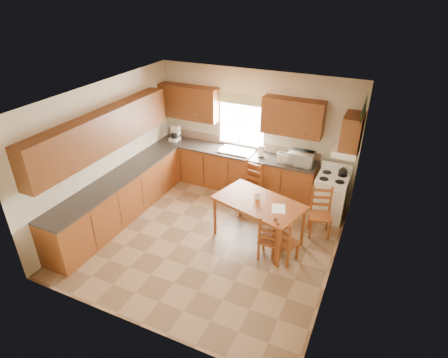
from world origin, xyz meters
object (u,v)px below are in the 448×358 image
at_px(dining_table, 258,221).
at_px(chair_near_left, 270,237).
at_px(chair_near_right, 286,239).
at_px(chair_far_right, 321,213).
at_px(microwave, 301,158).
at_px(stove, 330,198).
at_px(chair_far_left, 249,186).

xyz_separation_m(dining_table, chair_near_left, (0.37, -0.39, 0.02)).
distance_m(chair_near_left, chair_near_right, 0.27).
bearing_deg(chair_near_left, chair_far_right, -122.63).
relative_size(microwave, dining_table, 0.31).
distance_m(dining_table, chair_near_left, 0.54).
bearing_deg(chair_far_right, dining_table, -164.23).
xyz_separation_m(stove, chair_far_left, (-1.62, -0.33, 0.05)).
bearing_deg(chair_far_left, microwave, 43.73).
bearing_deg(chair_far_right, chair_far_left, 150.26).
xyz_separation_m(dining_table, chair_far_left, (-0.57, 1.01, 0.08)).
relative_size(microwave, chair_far_right, 0.50).
xyz_separation_m(chair_near_right, chair_far_left, (-1.20, 1.35, 0.06)).
xyz_separation_m(stove, chair_near_right, (-0.42, -1.68, -0.01)).
distance_m(stove, dining_table, 1.70).
bearing_deg(stove, chair_far_right, -93.02).
height_order(dining_table, chair_near_left, chair_near_left).
height_order(microwave, dining_table, microwave).
height_order(microwave, chair_near_left, microwave).
xyz_separation_m(microwave, chair_far_left, (-0.90, -0.58, -0.57)).
bearing_deg(chair_near_left, chair_near_right, -170.03).
bearing_deg(dining_table, microwave, 94.34).
distance_m(chair_near_left, chair_far_right, 1.22).
height_order(chair_near_left, chair_near_right, chair_near_right).
bearing_deg(stove, chair_near_right, -103.30).
bearing_deg(chair_near_left, dining_table, -47.81).
bearing_deg(dining_table, chair_near_right, -12.11).
height_order(microwave, chair_far_left, microwave).
distance_m(stove, chair_far_right, 0.69).
xyz_separation_m(stove, dining_table, (-1.05, -1.33, -0.03)).
bearing_deg(chair_near_left, stove, -112.55).
height_order(chair_near_left, chair_far_right, chair_far_right).
height_order(chair_far_left, chair_far_right, chair_far_left).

